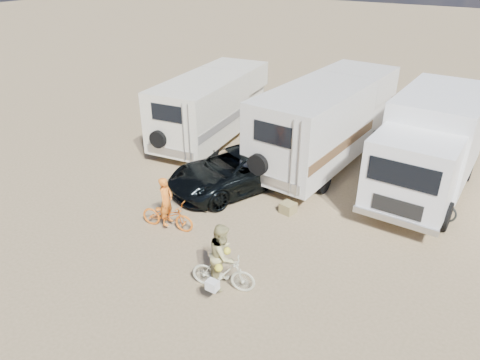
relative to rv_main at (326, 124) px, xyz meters
The scene contains 12 objects.
ground 7.46m from the rv_main, 89.19° to the right, with size 140.00×140.00×0.00m, color #9E845E.
rv_main is the anchor object (origin of this frame).
rv_left 5.28m from the rv_main, behind, with size 2.50×6.84×2.90m, color white, non-canonical shape.
box_truck 4.03m from the rv_main, ahead, with size 2.65×6.63×3.44m, color white, non-canonical shape.
dark_suv 4.23m from the rv_main, 115.59° to the right, with size 2.36×5.12×1.42m, color black.
bike_man 7.55m from the rv_main, 106.82° to the right, with size 0.60×1.73×0.91m, color orange.
bike_woman 8.64m from the rv_main, 84.29° to the right, with size 0.47×1.67×1.00m, color #B9BA9C.
rider_man 7.51m from the rv_main, 106.82° to the right, with size 0.57×0.37×1.56m, color orange.
rider_woman 8.60m from the rv_main, 84.29° to the right, with size 0.84×0.66×1.74m, color tan.
bike_parked 5.10m from the rv_main, 25.99° to the right, with size 0.65×1.87×0.98m, color black.
cooler 5.39m from the rv_main, 122.14° to the right, with size 0.62×0.45×0.49m, color #1F4D8C.
crate 4.62m from the rv_main, 82.19° to the right, with size 0.44×0.44×0.35m, color olive.
Camera 1 is at (5.76, -8.43, 7.70)m, focal length 32.99 mm.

